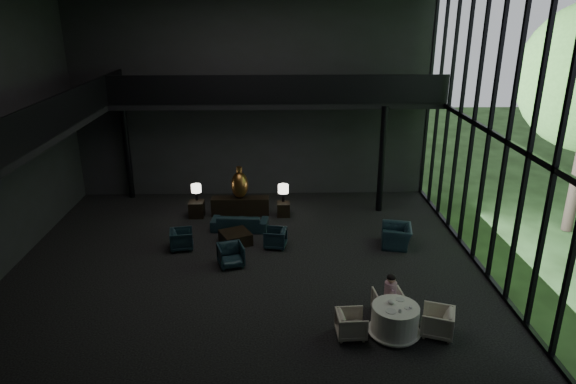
{
  "coord_description": "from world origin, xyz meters",
  "views": [
    {
      "loc": [
        0.86,
        -14.1,
        7.35
      ],
      "look_at": [
        1.24,
        0.5,
        2.04
      ],
      "focal_mm": 32.0,
      "sensor_mm": 36.0,
      "label": 1
    }
  ],
  "objects_px": {
    "dining_chair_east": "(437,321)",
    "lounge_armchair_south": "(231,255)",
    "window_armchair": "(397,233)",
    "dining_table": "(395,322)",
    "side_table_right": "(283,209)",
    "lounge_armchair_east": "(275,238)",
    "coffee_table": "(235,238)",
    "table_lamp_right": "(283,189)",
    "console": "(240,206)",
    "side_table_left": "(197,209)",
    "dining_chair_north": "(388,303)",
    "bronze_urn": "(240,185)",
    "lounge_armchair_west": "(182,239)",
    "table_lamp_left": "(196,189)",
    "child": "(391,286)",
    "sofa": "(240,220)",
    "dining_chair_west": "(351,324)"
  },
  "relations": [
    {
      "from": "side_table_right",
      "to": "dining_chair_west",
      "type": "distance_m",
      "value": 7.58
    },
    {
      "from": "side_table_left",
      "to": "side_table_right",
      "type": "relative_size",
      "value": 1.14
    },
    {
      "from": "console",
      "to": "dining_chair_north",
      "type": "distance_m",
      "value": 7.86
    },
    {
      "from": "side_table_right",
      "to": "table_lamp_right",
      "type": "distance_m",
      "value": 0.74
    },
    {
      "from": "side_table_right",
      "to": "dining_table",
      "type": "bearing_deg",
      "value": -71.3
    },
    {
      "from": "child",
      "to": "lounge_armchair_east",
      "type": "bearing_deg",
      "value": -53.44
    },
    {
      "from": "dining_table",
      "to": "bronze_urn",
      "type": "bearing_deg",
      "value": 118.52
    },
    {
      "from": "side_table_left",
      "to": "dining_chair_north",
      "type": "height_order",
      "value": "dining_chair_north"
    },
    {
      "from": "dining_chair_north",
      "to": "sofa",
      "type": "bearing_deg",
      "value": -57.45
    },
    {
      "from": "sofa",
      "to": "coffee_table",
      "type": "bearing_deg",
      "value": 91.45
    },
    {
      "from": "table_lamp_left",
      "to": "lounge_armchair_south",
      "type": "distance_m",
      "value": 4.36
    },
    {
      "from": "console",
      "to": "lounge_armchair_east",
      "type": "distance_m",
      "value": 3.06
    },
    {
      "from": "lounge_armchair_west",
      "to": "window_armchair",
      "type": "height_order",
      "value": "window_armchair"
    },
    {
      "from": "dining_chair_east",
      "to": "lounge_armchair_south",
      "type": "bearing_deg",
      "value": -104.51
    },
    {
      "from": "bronze_urn",
      "to": "lounge_armchair_south",
      "type": "height_order",
      "value": "bronze_urn"
    },
    {
      "from": "window_armchair",
      "to": "coffee_table",
      "type": "height_order",
      "value": "window_armchair"
    },
    {
      "from": "lounge_armchair_west",
      "to": "dining_chair_west",
      "type": "height_order",
      "value": "lounge_armchair_west"
    },
    {
      "from": "sofa",
      "to": "window_armchair",
      "type": "distance_m",
      "value": 5.35
    },
    {
      "from": "lounge_armchair_south",
      "to": "child",
      "type": "bearing_deg",
      "value": -49.18
    },
    {
      "from": "lounge_armchair_east",
      "to": "coffee_table",
      "type": "height_order",
      "value": "lounge_armchair_east"
    },
    {
      "from": "lounge_armchair_south",
      "to": "window_armchair",
      "type": "distance_m",
      "value": 5.4
    },
    {
      "from": "lounge_armchair_west",
      "to": "dining_chair_north",
      "type": "height_order",
      "value": "lounge_armchair_west"
    },
    {
      "from": "dining_table",
      "to": "side_table_left",
      "type": "bearing_deg",
      "value": 127.69
    },
    {
      "from": "dining_chair_north",
      "to": "bronze_urn",
      "type": "bearing_deg",
      "value": -63.22
    },
    {
      "from": "table_lamp_left",
      "to": "dining_chair_north",
      "type": "distance_m",
      "value": 8.85
    },
    {
      "from": "side_table_right",
      "to": "dining_chair_north",
      "type": "xyz_separation_m",
      "value": [
        2.52,
        -6.56,
        0.08
      ]
    },
    {
      "from": "dining_chair_west",
      "to": "table_lamp_left",
      "type": "bearing_deg",
      "value": 29.01
    },
    {
      "from": "dining_chair_east",
      "to": "console",
      "type": "bearing_deg",
      "value": -125.74
    },
    {
      "from": "bronze_urn",
      "to": "lounge_armchair_west",
      "type": "relative_size",
      "value": 1.76
    },
    {
      "from": "coffee_table",
      "to": "console",
      "type": "bearing_deg",
      "value": 89.68
    },
    {
      "from": "lounge_armchair_south",
      "to": "dining_chair_north",
      "type": "height_order",
      "value": "lounge_armchair_south"
    },
    {
      "from": "table_lamp_right",
      "to": "dining_chair_east",
      "type": "distance_m",
      "value": 8.37
    },
    {
      "from": "table_lamp_left",
      "to": "coffee_table",
      "type": "bearing_deg",
      "value": -57.41
    },
    {
      "from": "table_lamp_right",
      "to": "lounge_armchair_east",
      "type": "relative_size",
      "value": 1.05
    },
    {
      "from": "console",
      "to": "side_table_left",
      "type": "relative_size",
      "value": 3.62
    },
    {
      "from": "lounge_armchair_south",
      "to": "coffee_table",
      "type": "xyz_separation_m",
      "value": [
        0.03,
        1.53,
        -0.16
      ]
    },
    {
      "from": "lounge_armchair_west",
      "to": "lounge_armchair_south",
      "type": "xyz_separation_m",
      "value": [
        1.66,
        -1.18,
        0.02
      ]
    },
    {
      "from": "table_lamp_right",
      "to": "lounge_armchair_east",
      "type": "distance_m",
      "value": 2.88
    },
    {
      "from": "dining_chair_north",
      "to": "child",
      "type": "bearing_deg",
      "value": -138.72
    },
    {
      "from": "table_lamp_right",
      "to": "lounge_armchair_east",
      "type": "bearing_deg",
      "value": -96.36
    },
    {
      "from": "coffee_table",
      "to": "lounge_armchair_east",
      "type": "bearing_deg",
      "value": -13.41
    },
    {
      "from": "lounge_armchair_south",
      "to": "dining_chair_north",
      "type": "xyz_separation_m",
      "value": [
        4.16,
        -2.71,
        -0.02
      ]
    },
    {
      "from": "lounge_armchair_south",
      "to": "dining_chair_east",
      "type": "bearing_deg",
      "value": -51.69
    },
    {
      "from": "window_armchair",
      "to": "dining_table",
      "type": "height_order",
      "value": "window_armchair"
    },
    {
      "from": "child",
      "to": "lounge_armchair_west",
      "type": "bearing_deg",
      "value": -33.14
    },
    {
      "from": "lounge_armchair_south",
      "to": "table_lamp_left",
      "type": "bearing_deg",
      "value": 94.28
    },
    {
      "from": "bronze_urn",
      "to": "dining_table",
      "type": "height_order",
      "value": "bronze_urn"
    },
    {
      "from": "dining_chair_north",
      "to": "table_lamp_left",
      "type": "bearing_deg",
      "value": -54.33
    },
    {
      "from": "bronze_urn",
      "to": "dining_chair_east",
      "type": "bearing_deg",
      "value": -56.06
    },
    {
      "from": "bronze_urn",
      "to": "window_armchair",
      "type": "distance_m",
      "value": 5.96
    }
  ]
}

